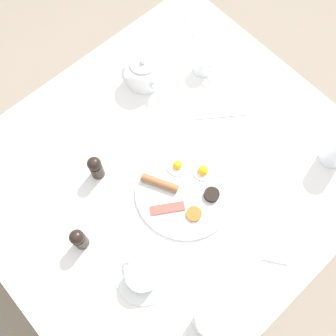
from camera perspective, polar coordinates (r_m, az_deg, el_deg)
The scene contains 13 objects.
ground_plane at distance 1.92m, azimuth -0.00°, elevation -8.49°, with size 8.00×8.00×0.00m, color gray.
table at distance 1.26m, azimuth -0.00°, elevation -1.46°, with size 1.01×1.13×0.75m.
breakfast_plate at distance 1.17m, azimuth 2.48°, elevation -3.09°, with size 0.30×0.30×0.04m.
teapot_near at distance 1.32m, azimuth -3.63°, elevation 13.76°, with size 0.19×0.11×0.11m.
teacup_with_saucer_right at distance 1.10m, azimuth -3.77°, elevation -15.39°, with size 0.15×0.15×0.06m.
water_glass_short at distance 1.07m, azimuth 5.95°, elevation -21.32°, with size 0.07×0.07×0.12m.
creamer_jug at distance 1.36m, azimuth 5.15°, elevation 14.70°, with size 0.09×0.06×0.07m.
pepper_grinder at distance 1.17m, azimuth -10.46°, elevation 0.10°, with size 0.04×0.04×0.10m.
salt_grinder at distance 1.12m, azimuth -12.96°, elevation -9.86°, with size 0.04×0.04×0.10m.
napkin_folded at distance 1.18m, azimuth 15.64°, elevation -10.08°, with size 0.13×0.14×0.01m.
fork_by_plate at distance 1.30m, azimuth -16.34°, elevation 4.94°, with size 0.15×0.12×0.00m.
knife_by_plate at distance 1.29m, azimuth 7.73°, elevation 7.58°, with size 0.13×0.18×0.00m.
spoon_for_tea at distance 1.52m, azimuth 2.66°, elevation 21.03°, with size 0.16×0.09×0.00m.
Camera 1 is at (0.32, -0.29, 1.87)m, focal length 42.00 mm.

